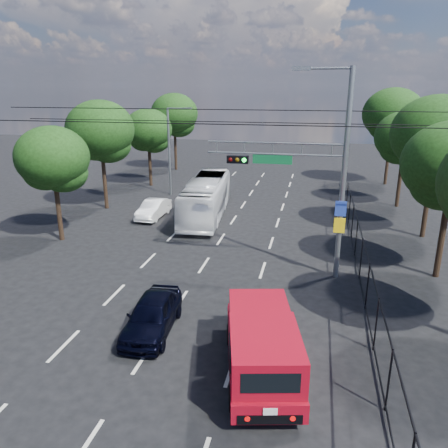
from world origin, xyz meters
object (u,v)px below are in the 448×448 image
(red_pickup, at_px, (261,344))
(white_bus, at_px, (206,198))
(white_van, at_px, (154,209))
(navy_hatchback, at_px, (152,315))
(signal_mast, at_px, (316,167))

(red_pickup, xyz_separation_m, white_bus, (-5.97, 16.56, 0.26))
(red_pickup, bearing_deg, white_van, 121.29)
(navy_hatchback, distance_m, white_van, 14.80)
(navy_hatchback, xyz_separation_m, white_van, (-5.21, 13.85, -0.06))
(red_pickup, height_order, white_bus, white_bus)
(red_pickup, distance_m, white_van, 18.23)
(signal_mast, bearing_deg, white_bus, 130.84)
(signal_mast, relative_size, white_van, 2.55)
(signal_mast, distance_m, red_pickup, 9.22)
(navy_hatchback, bearing_deg, signal_mast, 44.81)
(red_pickup, xyz_separation_m, white_van, (-9.47, 15.57, -0.49))
(signal_mast, bearing_deg, navy_hatchback, -131.03)
(white_bus, relative_size, white_van, 2.62)
(navy_hatchback, bearing_deg, red_pickup, -26.25)
(red_pickup, distance_m, navy_hatchback, 4.61)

